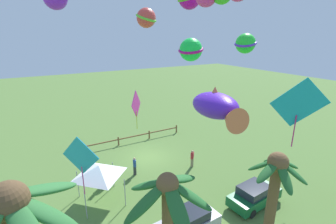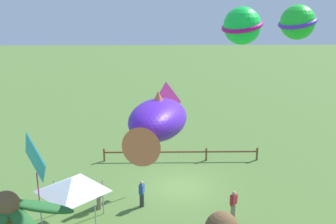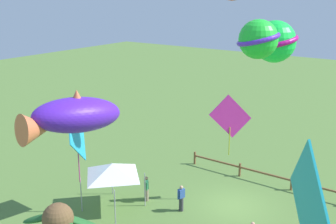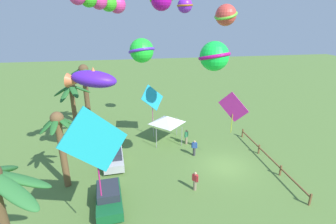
% 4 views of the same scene
% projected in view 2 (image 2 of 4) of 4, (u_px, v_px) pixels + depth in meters
% --- Properties ---
extents(ground_plane, '(120.00, 120.00, 0.00)m').
position_uv_depth(ground_plane, '(180.00, 187.00, 25.73)').
color(ground_plane, '#567A38').
extents(rail_fence, '(11.01, 0.12, 0.95)m').
position_uv_depth(rail_fence, '(181.00, 153.00, 29.38)').
color(rail_fence, brown).
rests_on(rail_fence, ground).
extents(spectator_0, '(0.43, 0.43, 1.59)m').
position_uv_depth(spectator_0, '(233.00, 204.00, 22.17)').
color(spectator_0, gray).
rests_on(spectator_0, ground).
extents(spectator_1, '(0.33, 0.53, 1.59)m').
position_uv_depth(spectator_1, '(142.00, 193.00, 23.30)').
color(spectator_1, '#38383D').
rests_on(spectator_1, ground).
extents(spectator_2, '(0.43, 0.43, 1.59)m').
position_uv_depth(spectator_2, '(99.00, 196.00, 23.07)').
color(spectator_2, gray).
rests_on(spectator_2, ground).
extents(festival_tent, '(2.86, 2.86, 2.85)m').
position_uv_depth(festival_tent, '(72.00, 185.00, 20.79)').
color(festival_tent, '#9E9EA3').
rests_on(festival_tent, ground).
extents(kite_fish_3, '(2.47, 4.17, 1.74)m').
position_uv_depth(kite_fish_3, '(157.00, 121.00, 12.95)').
color(kite_fish_3, '#521EC3').
extents(kite_ball_4, '(2.85, 2.85, 1.85)m').
position_uv_depth(kite_ball_4, '(242.00, 26.00, 20.16)').
color(kite_ball_4, '#17E744').
extents(kite_ball_5, '(1.95, 1.95, 1.32)m').
position_uv_depth(kite_ball_5, '(298.00, 22.00, 15.60)').
color(kite_ball_5, '#21D933').
extents(kite_diamond_6, '(1.66, 2.48, 4.04)m').
position_uv_depth(kite_diamond_6, '(35.00, 160.00, 18.89)').
color(kite_diamond_6, '#1FA0C9').
extents(kite_diamond_9, '(1.73, 2.11, 3.74)m').
position_uv_depth(kite_diamond_9, '(167.00, 104.00, 24.69)').
color(kite_diamond_9, '#E62DB0').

